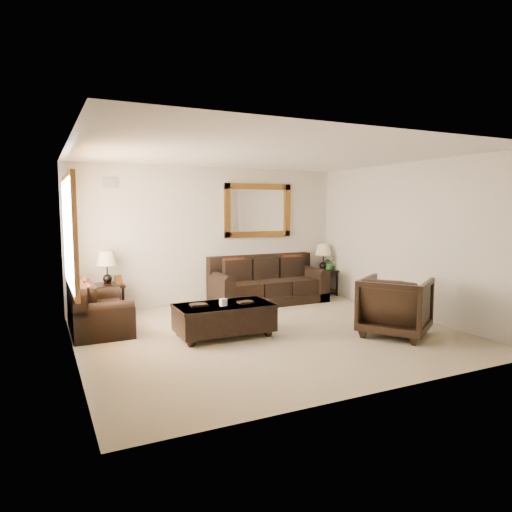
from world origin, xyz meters
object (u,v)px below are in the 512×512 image
coffee_table (224,316)px  end_table_right (323,262)px  armchair (395,303)px  loveseat (96,313)px  sofa (267,286)px  end_table_left (107,274)px

coffee_table → end_table_right: bearing=34.3°
armchair → loveseat: bearing=27.8°
loveseat → end_table_right: end_table_right is taller
end_table_right → sofa: bearing=-173.8°
loveseat → coffee_table: loveseat is taller
loveseat → sofa: bearing=-76.8°
end_table_left → coffee_table: end_table_left is taller
sofa → end_table_left: size_ratio=1.98×
end_table_left → coffee_table: (1.37, -2.07, -0.45)m
end_table_left → armchair: size_ratio=1.19×
loveseat → armchair: 4.58m
coffee_table → end_table_left: bearing=124.5°
loveseat → end_table_right: size_ratio=1.27×
coffee_table → loveseat: bearing=147.2°
sofa → coffee_table: bearing=-131.5°
end_table_left → end_table_right: bearing=0.1°
end_table_right → armchair: 3.24m
end_table_left → coffee_table: 2.52m
sofa → loveseat: 3.48m
sofa → end_table_right: size_ratio=2.05×
sofa → loveseat: (-3.39, -0.80, -0.04)m
sofa → end_table_left: (-3.08, 0.15, 0.41)m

